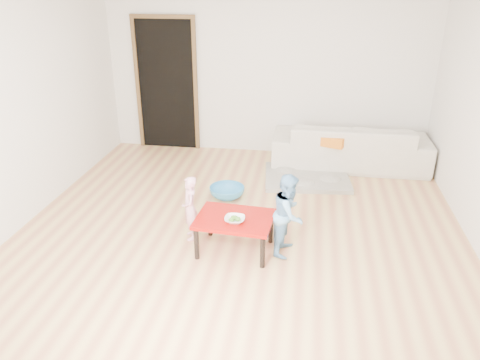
% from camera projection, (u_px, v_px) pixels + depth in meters
% --- Properties ---
extents(floor, '(5.00, 5.00, 0.01)m').
position_uv_depth(floor, '(243.00, 224.00, 5.44)').
color(floor, '#BC7950').
rests_on(floor, ground).
extents(back_wall, '(5.00, 0.02, 2.60)m').
position_uv_depth(back_wall, '(267.00, 71.00, 7.18)').
color(back_wall, silver).
rests_on(back_wall, floor).
extents(left_wall, '(0.02, 5.00, 2.60)m').
position_uv_depth(left_wall, '(24.00, 107.00, 5.27)').
color(left_wall, silver).
rests_on(left_wall, floor).
extents(doorway, '(1.02, 0.08, 2.11)m').
position_uv_depth(doorway, '(167.00, 86.00, 7.49)').
color(doorway, brown).
rests_on(doorway, back_wall).
extents(sofa, '(2.28, 0.89, 0.66)m').
position_uv_depth(sofa, '(350.00, 145.00, 6.98)').
color(sofa, beige).
rests_on(sofa, floor).
extents(cushion, '(0.62, 0.59, 0.13)m').
position_uv_depth(cushion, '(329.00, 138.00, 6.73)').
color(cushion, orange).
rests_on(cushion, sofa).
extents(red_table, '(0.82, 0.64, 0.39)m').
position_uv_depth(red_table, '(235.00, 234.00, 4.86)').
color(red_table, '#930C08').
rests_on(red_table, floor).
extents(bowl, '(0.20, 0.20, 0.05)m').
position_uv_depth(bowl, '(235.00, 220.00, 4.68)').
color(bowl, white).
rests_on(bowl, red_table).
extents(broccoli, '(0.12, 0.12, 0.06)m').
position_uv_depth(broccoli, '(235.00, 219.00, 4.68)').
color(broccoli, '#2D5919').
rests_on(broccoli, red_table).
extents(child_pink, '(0.25, 0.31, 0.72)m').
position_uv_depth(child_pink, '(190.00, 208.00, 5.03)').
color(child_pink, pink).
rests_on(child_pink, floor).
extents(child_blue, '(0.41, 0.48, 0.87)m').
position_uv_depth(child_blue, '(289.00, 214.00, 4.75)').
color(child_blue, '#5D99D8').
rests_on(child_blue, floor).
extents(basin, '(0.45, 0.45, 0.14)m').
position_uv_depth(basin, '(227.00, 192.00, 6.08)').
color(basin, '#3288BF').
rests_on(basin, floor).
extents(blanket, '(1.25, 1.08, 0.06)m').
position_uv_depth(blanket, '(307.00, 177.00, 6.62)').
color(blanket, '#ACA698').
rests_on(blanket, floor).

